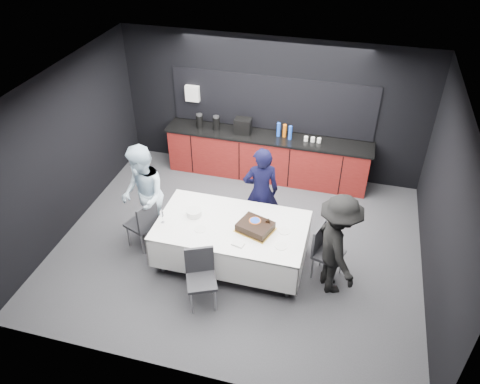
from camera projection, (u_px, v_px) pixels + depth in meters
The scene contains 18 objects.
ground at pixel (238, 245), 7.97m from camera, with size 6.00×6.00×0.00m, color #3E3E43.
room_shell at pixel (238, 151), 6.88m from camera, with size 6.04×5.04×2.82m.
kitchenette at pixel (266, 153), 9.39m from camera, with size 4.10×0.64×2.05m.
party_table at pixel (232, 231), 7.28m from camera, with size 2.32×1.32×0.78m.
cake_assembly at pixel (255, 227), 7.06m from camera, with size 0.64×0.57×0.17m.
plate_stack at pixel (194, 213), 7.36m from camera, with size 0.24×0.24×0.10m, color white.
loose_plate_near at pixel (200, 229), 7.11m from camera, with size 0.18×0.18×0.01m, color white.
loose_plate_right_a at pixel (284, 231), 7.07m from camera, with size 0.18×0.18×0.01m, color white.
loose_plate_right_b at pixel (281, 246), 6.80m from camera, with size 0.19×0.19×0.01m, color white.
loose_plate_far at pixel (247, 214), 7.41m from camera, with size 0.21×0.21×0.01m, color white.
fork_pile at pixel (238, 244), 6.82m from camera, with size 0.18×0.11×0.03m, color white.
champagne_flute at pixel (162, 214), 7.15m from camera, with size 0.06×0.06×0.22m.
chair_left at pixel (144, 222), 7.64m from camera, with size 0.54×0.54×0.92m.
chair_right at pixel (324, 248), 7.12m from camera, with size 0.52×0.52×0.92m.
chair_near at pixel (201, 273), 6.70m from camera, with size 0.56×0.56×0.92m.
person_center at pixel (261, 192), 7.80m from camera, with size 0.61×0.40×1.67m, color black.
person_left at pixel (143, 196), 7.60m from camera, with size 0.87×0.68×1.80m, color silver.
person_right at pixel (337, 245), 6.73m from camera, with size 1.09×0.62×1.68m, color black.
Camera 1 is at (1.55, -5.72, 5.41)m, focal length 35.00 mm.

